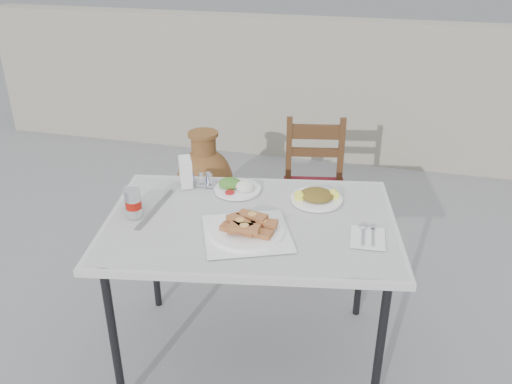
% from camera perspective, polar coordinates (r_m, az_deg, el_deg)
% --- Properties ---
extents(ground, '(80.00, 80.00, 0.00)m').
position_cam_1_polar(ground, '(2.89, -3.05, -14.77)').
color(ground, slate).
rests_on(ground, ground).
extents(cafe_table, '(1.39, 1.06, 0.76)m').
position_cam_1_polar(cafe_table, '(2.37, -0.56, -3.98)').
color(cafe_table, black).
rests_on(cafe_table, ground).
extents(pide_plate, '(0.46, 0.46, 0.07)m').
position_cam_1_polar(pide_plate, '(2.22, -0.99, -3.67)').
color(pide_plate, white).
rests_on(pide_plate, cafe_table).
extents(salad_rice_plate, '(0.22, 0.22, 0.06)m').
position_cam_1_polar(salad_rice_plate, '(2.58, -2.01, 0.58)').
color(salad_rice_plate, white).
rests_on(salad_rice_plate, cafe_table).
extents(salad_chopped_plate, '(0.24, 0.24, 0.05)m').
position_cam_1_polar(salad_chopped_plate, '(2.50, 6.40, -0.48)').
color(salad_chopped_plate, white).
rests_on(salad_chopped_plate, cafe_table).
extents(soda_can, '(0.07, 0.07, 0.13)m').
position_cam_1_polar(soda_can, '(2.39, -12.79, -1.15)').
color(soda_can, silver).
rests_on(soda_can, cafe_table).
extents(cola_glass, '(0.07, 0.07, 0.10)m').
position_cam_1_polar(cola_glass, '(2.47, -12.90, -0.68)').
color(cola_glass, white).
rests_on(cola_glass, cafe_table).
extents(napkin_holder, '(0.10, 0.13, 0.13)m').
position_cam_1_polar(napkin_holder, '(2.63, -7.40, 2.12)').
color(napkin_holder, white).
rests_on(napkin_holder, cafe_table).
extents(condiment_caddy, '(0.10, 0.08, 0.07)m').
position_cam_1_polar(condiment_caddy, '(2.64, -5.19, 1.19)').
color(condiment_caddy, silver).
rests_on(condiment_caddy, cafe_table).
extents(cutlery_napkin, '(0.15, 0.19, 0.01)m').
position_cam_1_polar(cutlery_napkin, '(2.26, 11.63, -4.51)').
color(cutlery_napkin, white).
rests_on(cutlery_napkin, cafe_table).
extents(chair, '(0.44, 0.44, 0.85)m').
position_cam_1_polar(chair, '(3.35, 6.14, 0.42)').
color(chair, '#3B2510').
rests_on(chair, ground).
extents(terracotta_urn, '(0.39, 0.39, 0.68)m').
position_cam_1_polar(terracotta_urn, '(3.70, -5.36, 1.00)').
color(terracotta_urn, brown).
rests_on(terracotta_urn, ground).
extents(back_wall, '(6.00, 0.25, 1.20)m').
position_cam_1_polar(back_wall, '(4.79, 5.86, 10.64)').
color(back_wall, gray).
rests_on(back_wall, ground).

